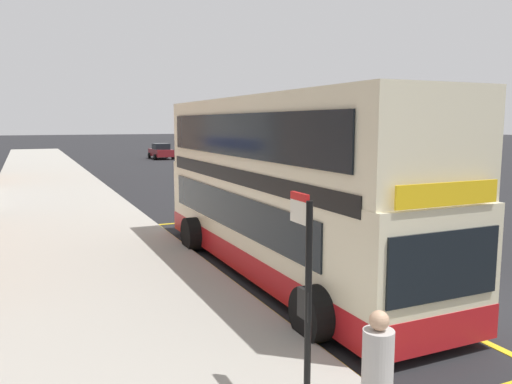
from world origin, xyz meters
name	(u,v)px	position (x,y,z in m)	size (l,w,h in m)	color
ground_plane	(144,172)	(0.00, 32.00, 0.00)	(260.00, 260.00, 0.00)	black
pavement_near	(46,175)	(-7.00, 32.00, 0.07)	(6.00, 76.00, 0.14)	#A39E93
double_decker_bus	(281,192)	(-2.46, 4.06, 2.07)	(3.25, 11.04, 4.40)	beige
bus_bay_markings	(271,268)	(-2.53, 4.47, 0.01)	(2.94, 13.87, 0.01)	gold
bus_stop_sign	(305,281)	(-5.03, -1.64, 1.75)	(0.09, 0.51, 2.75)	black
parked_car_navy_behind	(228,166)	(4.69, 26.05, 0.80)	(2.09, 4.20, 1.62)	navy
parked_car_maroon_across	(161,151)	(4.73, 45.60, 0.80)	(2.09, 4.20, 1.62)	maroon
pedestrian_waiting_near_sign	(377,379)	(-4.92, -3.01, 1.05)	(0.34, 0.34, 1.68)	#3F724C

